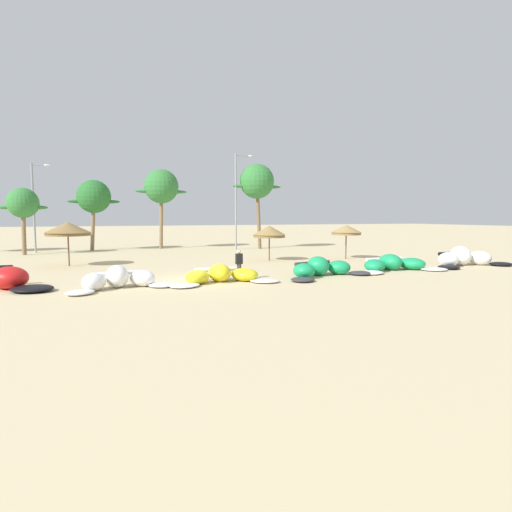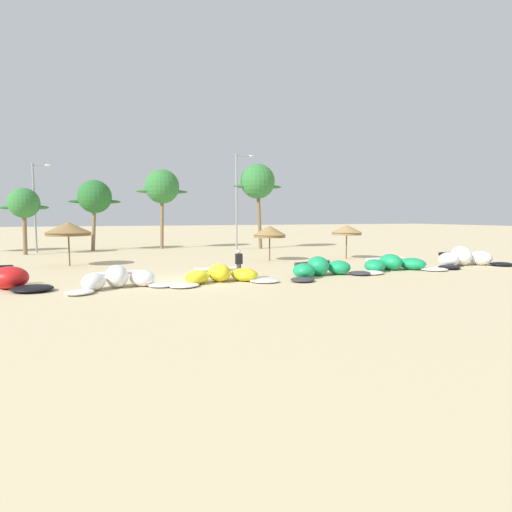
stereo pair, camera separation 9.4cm
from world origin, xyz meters
The scene contains 16 objects.
ground_plane centered at (0.00, 0.00, 0.00)m, with size 260.00×260.00×0.00m, color beige.
kite_left centered at (-3.96, -0.98, 0.42)m, with size 5.17×2.90×1.09m.
kite_left_of_center centered at (1.08, -0.97, 0.36)m, with size 5.98×2.74×0.93m.
kite_center centered at (7.06, -0.86, 0.43)m, with size 5.92×3.46×1.11m.
kite_right_of_center centered at (12.53, -0.29, 0.39)m, with size 6.65×3.09×1.02m.
kite_right centered at (18.72, 0.01, 0.51)m, with size 6.56×2.96×1.33m.
beach_umbrella_near_van centered at (-6.68, 9.59, 2.55)m, with size 3.05×3.05×3.02m.
beach_umbrella_middle centered at (7.50, 7.95, 2.24)m, with size 2.54×2.54×2.69m.
beach_umbrella_near_palms centered at (13.79, 7.05, 2.32)m, with size 2.43×2.43×2.72m.
person_near_kites centered at (2.23, -0.44, 0.82)m, with size 0.36×0.24×1.62m.
palm_left centered at (-10.78, 20.11, 4.48)m, with size 3.96×2.64×5.89m.
palm_left_of_gap centered at (-4.97, 22.75, 5.26)m, with size 4.87×3.24×6.95m.
palm_center_left centered at (1.63, 23.00, 6.42)m, with size 5.31×3.54×8.26m.
palm_center_right centered at (10.82, 19.18, 6.91)m, with size 5.36×3.57×8.77m.
lamppost_west centered at (-10.10, 22.39, 4.65)m, with size 1.64×0.24×8.28m.
lamppost_west_center centered at (8.65, 19.11, 5.39)m, with size 1.97×0.24×9.65m.
Camera 1 is at (-4.90, -21.60, 3.42)m, focal length 29.38 mm.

